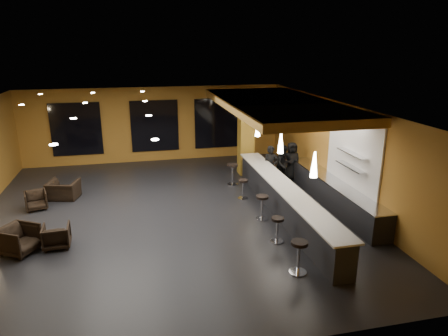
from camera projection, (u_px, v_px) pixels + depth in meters
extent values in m
cube|color=black|center=(169.00, 215.00, 13.24)|extent=(12.00, 13.00, 0.10)
cube|color=black|center=(164.00, 107.00, 12.17)|extent=(12.00, 13.00, 0.10)
cube|color=#A06B23|center=(155.00, 124.00, 18.81)|extent=(12.00, 0.10, 3.50)
cube|color=#A06B23|center=(200.00, 273.00, 6.61)|extent=(12.00, 0.10, 3.50)
cube|color=#A06B23|center=(340.00, 152.00, 13.98)|extent=(0.10, 13.00, 3.50)
cube|color=#AA7931|center=(276.00, 104.00, 14.00)|extent=(3.60, 8.00, 0.28)
cube|color=black|center=(76.00, 129.00, 17.99)|extent=(2.20, 0.06, 2.40)
cube|color=black|center=(155.00, 126.00, 18.72)|extent=(2.20, 0.06, 2.40)
cube|color=black|center=(217.00, 123.00, 19.35)|extent=(2.20, 0.06, 2.40)
cube|color=white|center=(353.00, 153.00, 12.95)|extent=(0.06, 3.20, 2.40)
cube|color=black|center=(284.00, 202.00, 12.91)|extent=(0.60, 8.00, 1.00)
cube|color=beige|center=(285.00, 186.00, 12.76)|extent=(0.78, 8.10, 0.05)
cube|color=black|center=(333.00, 193.00, 13.82)|extent=(0.70, 6.00, 0.86)
cube|color=silver|center=(334.00, 181.00, 13.68)|extent=(0.72, 6.00, 0.03)
cube|color=silver|center=(351.00, 167.00, 12.85)|extent=(0.30, 1.50, 0.03)
cube|color=silver|center=(352.00, 153.00, 12.72)|extent=(0.30, 1.50, 0.03)
cube|color=olive|center=(246.00, 134.00, 16.83)|extent=(0.60, 0.60, 3.50)
cone|color=white|center=(314.00, 164.00, 10.50)|extent=(0.20, 0.20, 0.70)
cone|color=white|center=(281.00, 143.00, 12.83)|extent=(0.20, 0.20, 0.70)
cone|color=white|center=(258.00, 127.00, 15.16)|extent=(0.20, 0.20, 0.70)
imported|color=black|center=(271.00, 167.00, 15.52)|extent=(0.70, 0.59, 1.64)
imported|color=black|center=(284.00, 165.00, 15.87)|extent=(0.86, 0.72, 1.57)
imported|color=black|center=(291.00, 161.00, 16.29)|extent=(0.81, 0.56, 1.59)
imported|color=black|center=(19.00, 240.00, 10.65)|extent=(1.16, 1.15, 0.78)
imported|color=black|center=(57.00, 236.00, 10.99)|extent=(0.74, 0.76, 0.65)
imported|color=black|center=(36.00, 200.00, 13.51)|extent=(0.83, 0.85, 0.63)
imported|color=black|center=(64.00, 190.00, 14.42)|extent=(1.21, 1.12, 0.66)
cylinder|color=silver|center=(298.00, 272.00, 9.82)|extent=(0.43, 0.43, 0.03)
cylinder|color=silver|center=(299.00, 258.00, 9.70)|extent=(0.08, 0.08, 0.76)
cylinder|color=black|center=(300.00, 243.00, 9.58)|extent=(0.41, 0.41, 0.09)
cylinder|color=silver|center=(277.00, 241.00, 11.36)|extent=(0.38, 0.38, 0.03)
cylinder|color=silver|center=(277.00, 230.00, 11.26)|extent=(0.07, 0.07, 0.66)
cylinder|color=black|center=(278.00, 219.00, 11.16)|extent=(0.36, 0.36, 0.08)
cylinder|color=silver|center=(262.00, 219.00, 12.82)|extent=(0.41, 0.41, 0.03)
cylinder|color=silver|center=(262.00, 208.00, 12.72)|extent=(0.07, 0.07, 0.71)
cylinder|color=black|center=(262.00, 197.00, 12.60)|extent=(0.38, 0.38, 0.08)
cylinder|color=silver|center=(243.00, 198.00, 14.51)|extent=(0.37, 0.37, 0.03)
cylinder|color=silver|center=(243.00, 190.00, 14.42)|extent=(0.06, 0.06, 0.65)
cylinder|color=black|center=(243.00, 181.00, 14.31)|extent=(0.35, 0.35, 0.07)
cylinder|color=silver|center=(232.00, 184.00, 15.96)|extent=(0.43, 0.43, 0.03)
cylinder|color=silver|center=(232.00, 175.00, 15.84)|extent=(0.08, 0.08, 0.76)
cylinder|color=black|center=(233.00, 165.00, 15.72)|extent=(0.41, 0.41, 0.09)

